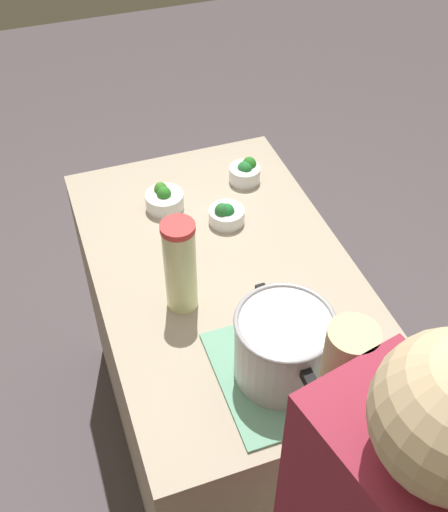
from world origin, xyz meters
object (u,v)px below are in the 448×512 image
Objects in this scene: cooking_pot at (283,346)px; lemonade_pitcher at (180,266)px; broccoli_bowl_front at (164,199)px; broccoli_bowl_center at (245,172)px; broccoli_bowl_back at (226,215)px.

lemonade_pitcher reaches higher than cooking_pot.
broccoli_bowl_front is (-0.69, -0.09, -0.07)m from cooking_pot.
broccoli_bowl_center reaches higher than broccoli_bowl_back.
lemonade_pitcher is at bearing -38.78° from broccoli_bowl_back.
broccoli_bowl_back is (-0.56, 0.06, -0.08)m from cooking_pot.
broccoli_bowl_front is 1.09× the size of broccoli_bowl_back.
cooking_pot is 0.33m from lemonade_pitcher.
broccoli_bowl_back is at bearing 173.72° from cooking_pot.
cooking_pot reaches higher than broccoli_bowl_center.
lemonade_pitcher is 2.56× the size of broccoli_bowl_back.
broccoli_bowl_back is at bearing 141.22° from lemonade_pitcher.
broccoli_bowl_front is 0.20m from broccoli_bowl_back.
cooking_pot is at bearing 28.26° from lemonade_pitcher.
cooking_pot is 1.08× the size of lemonade_pitcher.
lemonade_pitcher is 0.58m from broccoli_bowl_center.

